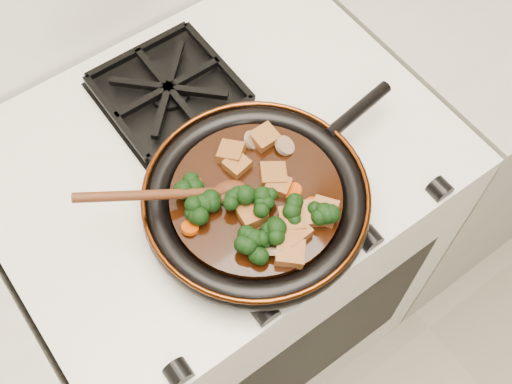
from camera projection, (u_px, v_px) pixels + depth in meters
stove at (226, 257)px, 1.47m from camera, size 0.76×0.60×0.90m
burner_grate_front at (264, 205)px, 1.01m from camera, size 0.23×0.23×0.03m
burner_grate_back at (169, 91)px, 1.12m from camera, size 0.23×0.23×0.03m
skillet at (257, 199)px, 0.98m from camera, size 0.48×0.35×0.05m
braising_sauce at (256, 199)px, 0.98m from camera, size 0.26×0.26×0.02m
tofu_cube_0 at (315, 214)px, 0.94m from camera, size 0.05×0.05×0.03m
tofu_cube_1 at (278, 185)px, 0.97m from camera, size 0.05×0.05×0.02m
tofu_cube_2 at (273, 175)px, 0.98m from camera, size 0.05×0.05×0.03m
tofu_cube_3 at (290, 253)px, 0.91m from camera, size 0.06×0.06×0.03m
tofu_cube_4 at (324, 212)px, 0.95m from camera, size 0.05×0.05×0.03m
tofu_cube_5 at (231, 153)px, 1.00m from camera, size 0.05×0.05×0.03m
tofu_cube_6 at (237, 165)px, 0.99m from camera, size 0.04×0.04×0.02m
tofu_cube_7 at (292, 221)px, 0.94m from camera, size 0.05×0.06×0.03m
tofu_cube_8 at (293, 232)px, 0.93m from camera, size 0.05×0.04×0.02m
tofu_cube_9 at (264, 138)px, 1.01m from camera, size 0.04×0.04×0.03m
tofu_cube_10 at (252, 215)px, 0.94m from camera, size 0.04×0.04×0.02m
broccoli_floret_0 at (264, 203)px, 0.95m from camera, size 0.08×0.08×0.07m
broccoli_floret_1 at (205, 200)px, 0.95m from camera, size 0.06×0.07×0.07m
broccoli_floret_2 at (324, 214)px, 0.94m from camera, size 0.08×0.08×0.07m
broccoli_floret_3 at (188, 189)px, 0.96m from camera, size 0.09×0.09×0.06m
broccoli_floret_4 at (238, 203)px, 0.95m from camera, size 0.08×0.08×0.07m
broccoli_floret_5 at (191, 215)px, 0.94m from camera, size 0.07×0.07×0.07m
broccoli_floret_6 at (272, 234)px, 0.92m from camera, size 0.08×0.09×0.07m
broccoli_floret_7 at (291, 213)px, 0.94m from camera, size 0.08×0.07×0.07m
broccoli_floret_8 at (258, 249)px, 0.91m from camera, size 0.07×0.07×0.07m
broccoli_floret_9 at (247, 238)px, 0.92m from camera, size 0.08×0.07×0.07m
carrot_coin_0 at (194, 184)px, 0.97m from camera, size 0.03×0.03×0.01m
carrot_coin_1 at (293, 192)px, 0.97m from camera, size 0.03×0.03×0.02m
carrot_coin_2 at (314, 207)px, 0.95m from camera, size 0.03×0.03×0.01m
carrot_coin_3 at (190, 228)px, 0.94m from camera, size 0.03×0.03×0.02m
mushroom_slice_0 at (276, 250)px, 0.92m from camera, size 0.05×0.04×0.03m
mushroom_slice_1 at (285, 146)px, 1.00m from camera, size 0.05×0.05×0.02m
mushroom_slice_2 at (252, 140)px, 1.01m from camera, size 0.04×0.04×0.03m
wooden_spoon at (189, 194)px, 0.94m from camera, size 0.14×0.08×0.23m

